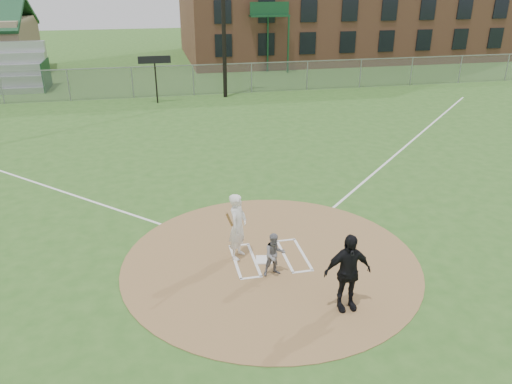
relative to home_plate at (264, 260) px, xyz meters
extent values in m
plane|color=#305D1F|center=(0.18, -0.06, -0.04)|extent=(140.00, 140.00, 0.00)
cylinder|color=#987447|center=(0.18, -0.06, -0.03)|extent=(8.40, 8.40, 0.02)
cube|color=white|center=(0.00, 0.00, 0.00)|extent=(0.53, 0.53, 0.03)
cube|color=white|center=(9.18, 8.94, -0.03)|extent=(17.04, 17.04, 0.01)
cube|color=white|center=(-8.82, 8.94, -0.03)|extent=(17.04, 17.04, 0.01)
imported|color=slate|center=(0.11, -0.77, 0.60)|extent=(0.64, 0.52, 1.23)
imported|color=black|center=(1.43, -2.55, 0.98)|extent=(1.18, 0.50, 2.00)
cube|color=white|center=(-0.82, 0.09, -0.01)|extent=(0.08, 1.80, 0.01)
cube|color=white|center=(-0.27, 0.09, -0.01)|extent=(0.08, 1.80, 0.01)
cube|color=white|center=(-0.54, 0.99, -0.01)|extent=(0.62, 0.08, 0.01)
cube|color=white|center=(-0.54, -0.81, -0.01)|extent=(0.62, 0.08, 0.01)
cube|color=white|center=(1.18, 0.09, -0.01)|extent=(0.08, 1.80, 0.01)
cube|color=white|center=(0.63, 0.09, -0.01)|extent=(0.08, 1.80, 0.01)
cube|color=white|center=(0.90, 0.99, -0.01)|extent=(0.62, 0.08, 0.01)
cube|color=white|center=(0.90, -0.81, -0.01)|extent=(0.62, 0.08, 0.01)
imported|color=white|center=(-0.68, 0.36, 0.96)|extent=(0.78, 0.85, 1.96)
cylinder|color=olive|center=(-0.98, -0.04, 1.41)|extent=(0.31, 0.58, 0.70)
cube|color=slate|center=(0.18, 21.94, 0.96)|extent=(56.00, 0.03, 2.00)
cube|color=gray|center=(0.18, 21.94, 1.96)|extent=(56.00, 0.06, 0.06)
cube|color=gray|center=(0.18, 21.94, 0.96)|extent=(56.08, 0.08, 2.00)
cube|color=#194728|center=(-9.82, 26.14, 0.96)|extent=(0.08, 3.20, 2.00)
cube|color=#194728|center=(7.18, 29.28, 4.46)|extent=(3.20, 1.00, 0.15)
cube|color=#194728|center=(7.18, 29.78, 2.21)|extent=(0.12, 0.12, 4.50)
cube|color=#194728|center=(8.68, 28.83, 2.21)|extent=(0.12, 0.12, 4.50)
cube|color=#194728|center=(7.18, 29.28, 5.01)|extent=(3.20, 0.08, 1.00)
cylinder|color=black|center=(2.18, 20.94, 5.96)|extent=(0.26, 0.26, 12.00)
cylinder|color=black|center=(-2.32, 20.14, 1.26)|extent=(0.10, 0.10, 2.60)
cube|color=black|center=(-2.32, 20.14, 2.66)|extent=(2.00, 0.10, 0.45)
camera|label=1|loc=(-2.81, -11.93, 7.44)|focal=35.00mm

